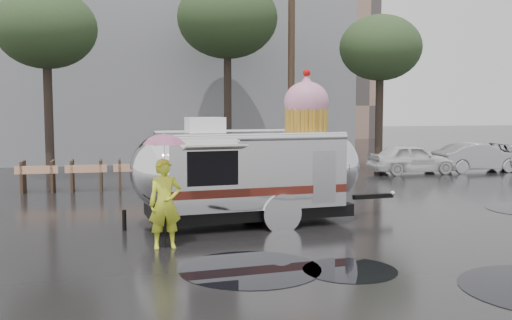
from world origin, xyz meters
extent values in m
plane|color=black|center=(0.00, 0.00, 0.00)|extent=(120.00, 120.00, 0.00)
cylinder|color=black|center=(0.40, 5.81, 0.01)|extent=(1.86, 1.86, 0.01)
cylinder|color=black|center=(-0.71, -0.73, 0.01)|extent=(1.61, 1.61, 0.01)
cylinder|color=black|center=(-2.34, -0.29, 0.01)|extent=(2.43, 2.43, 0.01)
cube|color=slate|center=(-4.00, 24.00, 6.50)|extent=(22.00, 12.00, 13.00)
cylinder|color=#473323|center=(2.50, 14.00, 4.50)|extent=(0.28, 0.28, 9.00)
cylinder|color=#382D26|center=(-7.00, 13.00, 2.93)|extent=(0.32, 0.32, 5.85)
ellipsoid|color=#253D1C|center=(-7.00, 13.00, 5.52)|extent=(3.64, 3.64, 2.86)
cylinder|color=#382D26|center=(0.00, 15.00, 3.38)|extent=(0.32, 0.32, 6.75)
ellipsoid|color=#253D1C|center=(0.00, 15.00, 6.38)|extent=(4.20, 4.20, 3.30)
cylinder|color=#382D26|center=(6.00, 13.00, 2.70)|extent=(0.32, 0.32, 5.40)
ellipsoid|color=#253D1C|center=(6.00, 13.00, 5.10)|extent=(3.36, 3.36, 2.64)
cube|color=#473323|center=(-7.50, 10.00, 0.50)|extent=(0.08, 0.80, 1.00)
cube|color=#473323|center=(-6.60, 10.00, 0.50)|extent=(0.08, 0.80, 1.00)
cube|color=#E5590C|center=(-7.05, 9.62, 0.75)|extent=(1.30, 0.04, 0.25)
cube|color=#473323|center=(-6.00, 10.00, 0.50)|extent=(0.08, 0.80, 1.00)
cube|color=#473323|center=(-5.10, 10.00, 0.50)|extent=(0.08, 0.80, 1.00)
cube|color=#E5590C|center=(-5.55, 9.62, 0.75)|extent=(1.30, 0.04, 0.25)
cube|color=#473323|center=(-4.50, 10.00, 0.50)|extent=(0.08, 0.80, 1.00)
cube|color=#473323|center=(-3.60, 10.00, 0.50)|extent=(0.08, 0.80, 1.00)
cube|color=#E5590C|center=(-4.05, 9.62, 0.75)|extent=(1.30, 0.04, 0.25)
imported|color=silver|center=(7.00, 12.00, 0.70)|extent=(4.00, 1.80, 1.40)
imported|color=#B2B2B7|center=(10.00, 12.00, 0.70)|extent=(4.00, 1.80, 1.40)
cube|color=silver|center=(-1.54, 3.67, 1.30)|extent=(4.28, 2.52, 1.67)
ellipsoid|color=silver|center=(0.50, 3.86, 1.30)|extent=(1.59, 2.26, 1.67)
ellipsoid|color=silver|center=(-3.58, 3.47, 1.30)|extent=(1.59, 2.26, 1.67)
cube|color=black|center=(-1.54, 3.67, 0.33)|extent=(4.81, 2.30, 0.28)
cylinder|color=black|center=(-0.99, 2.76, 0.33)|extent=(0.67, 0.27, 0.65)
cylinder|color=black|center=(-1.17, 4.67, 0.33)|extent=(0.67, 0.27, 0.65)
cylinder|color=silver|center=(-0.97, 2.63, 0.37)|extent=(0.90, 0.18, 0.89)
cube|color=black|center=(1.79, 3.99, 0.46)|extent=(1.12, 0.22, 0.11)
sphere|color=silver|center=(2.35, 4.04, 0.51)|extent=(0.16, 0.16, 0.15)
cylinder|color=black|center=(-4.41, 3.39, 0.23)|extent=(0.10, 0.10, 0.46)
cube|color=#511A13|center=(-1.44, 2.61, 0.88)|extent=(4.08, 0.42, 0.19)
cube|color=#511A13|center=(-1.64, 4.73, 0.88)|extent=(4.08, 0.42, 0.19)
cube|color=black|center=(-2.55, 2.49, 1.44)|extent=(1.11, 0.14, 0.74)
cube|color=beige|center=(-2.53, 2.27, 1.91)|extent=(1.34, 0.59, 0.13)
cube|color=silver|center=(0.04, 2.74, 1.16)|extent=(0.56, 0.08, 1.21)
cube|color=white|center=(-2.56, 3.57, 2.32)|extent=(0.89, 0.68, 0.35)
cylinder|color=gold|center=(-0.06, 3.81, 2.42)|extent=(1.06, 1.06, 0.56)
ellipsoid|color=pink|center=(-0.06, 3.81, 2.86)|extent=(1.18, 1.18, 0.97)
cone|color=pink|center=(-0.06, 3.81, 3.35)|extent=(0.51, 0.51, 0.37)
sphere|color=red|center=(-0.06, 3.81, 3.55)|extent=(0.20, 0.20, 0.19)
imported|color=yellow|center=(-3.63, 1.54, 0.88)|extent=(0.66, 0.47, 1.75)
imported|color=#F397C7|center=(-3.63, 1.54, 1.91)|extent=(1.06, 1.06, 0.72)
cylinder|color=black|center=(-3.63, 1.54, 0.83)|extent=(0.02, 0.02, 1.65)
camera|label=1|loc=(-4.45, -10.05, 2.81)|focal=42.00mm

